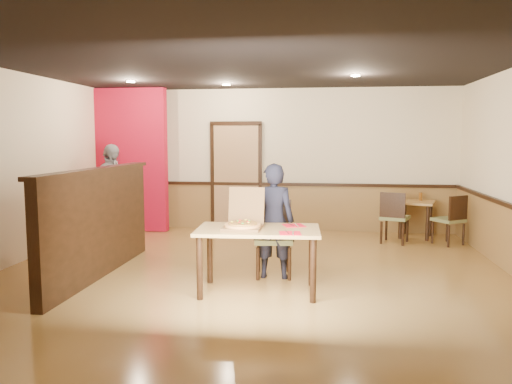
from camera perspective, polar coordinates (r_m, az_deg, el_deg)
floor at (r=6.69m, az=-0.66°, el=-9.71°), size 7.00×7.00×0.00m
ceiling at (r=6.51m, az=-0.69°, el=14.73°), size 7.00×7.00×0.00m
wall_back at (r=9.92m, az=2.33°, el=3.69°), size 7.00×0.00×7.00m
wall_left at (r=7.78m, az=-27.11°, el=2.32°), size 0.00×7.00×7.00m
wainscot_back at (r=9.98m, az=2.29°, el=-1.78°), size 7.00×0.04×0.90m
chair_rail_back at (r=9.90m, az=2.29°, el=0.90°), size 7.00×0.06×0.06m
back_door at (r=10.01m, az=-2.27°, el=1.70°), size 0.90×0.06×2.10m
booth_partition at (r=6.93m, az=-17.55°, el=-3.22°), size 0.20×3.10×1.44m
red_accent_panel at (r=10.14m, az=-14.54°, el=3.55°), size 1.60×0.20×2.78m
spot_a at (r=8.84m, az=-14.12°, el=12.16°), size 0.14×0.14×0.02m
spot_b at (r=9.09m, az=-3.40°, el=12.16°), size 0.14×0.14×0.02m
spot_c at (r=7.93m, az=11.30°, el=12.93°), size 0.14×0.14×0.02m
main_table at (r=5.92m, az=0.25°, el=-5.23°), size 1.48×0.90×0.77m
diner_chair at (r=6.71m, az=2.03°, el=-4.88°), size 0.55×0.55×1.00m
side_chair_left at (r=8.99m, az=15.50°, el=-2.60°), size 0.57×0.57×0.91m
side_chair_right at (r=9.18m, az=21.44°, el=-2.76°), size 0.60×0.60×0.87m
side_table at (r=9.66m, az=17.80°, el=-2.00°), size 0.78×0.78×0.68m
diner at (r=6.52m, az=2.01°, el=-3.33°), size 0.55×0.36×1.51m
passerby at (r=9.35m, az=-16.20°, el=0.00°), size 0.76×1.10×1.73m
pizza_box at (r=5.90m, az=-1.46°, el=-3.60°), size 0.45×0.53×0.46m
pizza at (r=5.86m, az=-1.55°, el=-3.80°), size 0.55×0.55×0.03m
napkin_near at (r=5.60m, az=3.91°, el=-4.72°), size 0.27×0.27×0.01m
napkin_far at (r=6.10m, az=4.36°, el=-3.83°), size 0.31×0.31×0.01m
condiment at (r=9.74m, az=18.28°, el=-0.50°), size 0.06×0.06×0.15m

